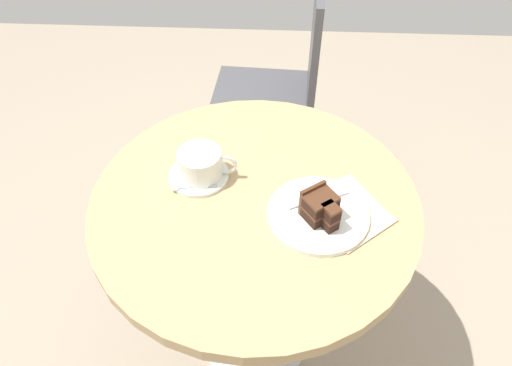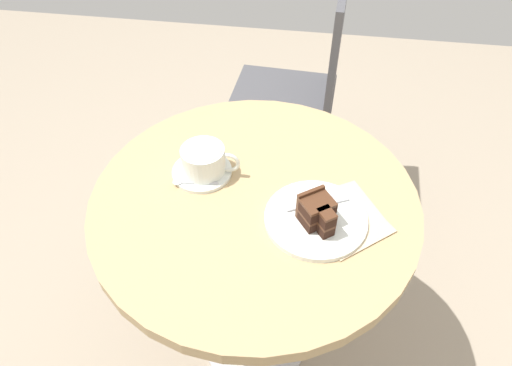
{
  "view_description": "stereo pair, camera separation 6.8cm",
  "coord_description": "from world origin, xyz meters",
  "px_view_note": "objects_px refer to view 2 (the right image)",
  "views": [
    {
      "loc": [
        0.04,
        -0.7,
        1.47
      ],
      "look_at": [
        0.0,
        0.0,
        0.76
      ],
      "focal_mm": 32.0,
      "sensor_mm": 36.0,
      "label": 1
    },
    {
      "loc": [
        0.11,
        -0.69,
        1.47
      ],
      "look_at": [
        0.0,
        0.0,
        0.76
      ],
      "focal_mm": 32.0,
      "sensor_mm": 36.0,
      "label": 2
    }
  ],
  "objects_px": {
    "teaspoon": "(189,182)",
    "cake_plate": "(316,219)",
    "fork": "(325,202)",
    "saucer": "(202,171)",
    "coffee_cup": "(204,160)",
    "cake_slice": "(317,212)",
    "cafe_chair": "(306,84)",
    "napkin": "(344,218)"
  },
  "relations": [
    {
      "from": "teaspoon",
      "to": "cake_plate",
      "type": "relative_size",
      "value": 0.48
    },
    {
      "from": "cake_plate",
      "to": "fork",
      "type": "relative_size",
      "value": 1.63
    },
    {
      "from": "saucer",
      "to": "coffee_cup",
      "type": "height_order",
      "value": "coffee_cup"
    },
    {
      "from": "cake_slice",
      "to": "cafe_chair",
      "type": "height_order",
      "value": "cafe_chair"
    },
    {
      "from": "teaspoon",
      "to": "cake_plate",
      "type": "distance_m",
      "value": 0.3
    },
    {
      "from": "coffee_cup",
      "to": "cafe_chair",
      "type": "distance_m",
      "value": 0.74
    },
    {
      "from": "cake_slice",
      "to": "teaspoon",
      "type": "bearing_deg",
      "value": 165.88
    },
    {
      "from": "coffee_cup",
      "to": "napkin",
      "type": "xyz_separation_m",
      "value": [
        0.33,
        -0.09,
        -0.04
      ]
    },
    {
      "from": "teaspoon",
      "to": "saucer",
      "type": "bearing_deg",
      "value": -117.44
    },
    {
      "from": "fork",
      "to": "napkin",
      "type": "distance_m",
      "value": 0.05
    },
    {
      "from": "cake_slice",
      "to": "fork",
      "type": "height_order",
      "value": "cake_slice"
    },
    {
      "from": "coffee_cup",
      "to": "cake_plate",
      "type": "bearing_deg",
      "value": -22.24
    },
    {
      "from": "napkin",
      "to": "cake_plate",
      "type": "bearing_deg",
      "value": -166.63
    },
    {
      "from": "coffee_cup",
      "to": "cake_slice",
      "type": "xyz_separation_m",
      "value": [
        0.27,
        -0.12,
        0.0
      ]
    },
    {
      "from": "coffee_cup",
      "to": "cake_slice",
      "type": "relative_size",
      "value": 1.47
    },
    {
      "from": "saucer",
      "to": "cake_plate",
      "type": "height_order",
      "value": "cake_plate"
    },
    {
      "from": "coffee_cup",
      "to": "cafe_chair",
      "type": "bearing_deg",
      "value": 73.61
    },
    {
      "from": "cake_plate",
      "to": "coffee_cup",
      "type": "bearing_deg",
      "value": 157.76
    },
    {
      "from": "cake_slice",
      "to": "cafe_chair",
      "type": "distance_m",
      "value": 0.84
    },
    {
      "from": "saucer",
      "to": "coffee_cup",
      "type": "xyz_separation_m",
      "value": [
        0.01,
        0.0,
        0.04
      ]
    },
    {
      "from": "cake_slice",
      "to": "cafe_chair",
      "type": "bearing_deg",
      "value": 94.65
    },
    {
      "from": "fork",
      "to": "cake_slice",
      "type": "bearing_deg",
      "value": -131.21
    },
    {
      "from": "fork",
      "to": "cafe_chair",
      "type": "distance_m",
      "value": 0.77
    },
    {
      "from": "cake_slice",
      "to": "cafe_chair",
      "type": "relative_size",
      "value": 0.1
    },
    {
      "from": "saucer",
      "to": "napkin",
      "type": "height_order",
      "value": "saucer"
    },
    {
      "from": "napkin",
      "to": "saucer",
      "type": "bearing_deg",
      "value": 164.4
    },
    {
      "from": "saucer",
      "to": "cafe_chair",
      "type": "xyz_separation_m",
      "value": [
        0.21,
        0.68,
        -0.18
      ]
    },
    {
      "from": "saucer",
      "to": "cake_slice",
      "type": "xyz_separation_m",
      "value": [
        0.27,
        -0.12,
        0.04
      ]
    },
    {
      "from": "cafe_chair",
      "to": "cake_slice",
      "type": "bearing_deg",
      "value": 7.76
    },
    {
      "from": "saucer",
      "to": "cake_plate",
      "type": "distance_m",
      "value": 0.29
    },
    {
      "from": "saucer",
      "to": "cake_slice",
      "type": "relative_size",
      "value": 1.52
    },
    {
      "from": "cake_plate",
      "to": "cafe_chair",
      "type": "relative_size",
      "value": 0.24
    },
    {
      "from": "coffee_cup",
      "to": "napkin",
      "type": "height_order",
      "value": "coffee_cup"
    },
    {
      "from": "coffee_cup",
      "to": "cake_plate",
      "type": "xyz_separation_m",
      "value": [
        0.27,
        -0.11,
        -0.04
      ]
    },
    {
      "from": "cafe_chair",
      "to": "coffee_cup",
      "type": "bearing_deg",
      "value": -13.28
    },
    {
      "from": "coffee_cup",
      "to": "fork",
      "type": "xyz_separation_m",
      "value": [
        0.28,
        -0.06,
        -0.03
      ]
    },
    {
      "from": "saucer",
      "to": "fork",
      "type": "xyz_separation_m",
      "value": [
        0.29,
        -0.06,
        0.01
      ]
    },
    {
      "from": "napkin",
      "to": "cafe_chair",
      "type": "xyz_separation_m",
      "value": [
        -0.12,
        0.78,
        -0.18
      ]
    },
    {
      "from": "coffee_cup",
      "to": "fork",
      "type": "height_order",
      "value": "coffee_cup"
    },
    {
      "from": "coffee_cup",
      "to": "saucer",
      "type": "bearing_deg",
      "value": -170.92
    },
    {
      "from": "cake_slice",
      "to": "cafe_chair",
      "type": "xyz_separation_m",
      "value": [
        -0.07,
        0.8,
        -0.22
      ]
    },
    {
      "from": "teaspoon",
      "to": "napkin",
      "type": "relative_size",
      "value": 0.45
    }
  ]
}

